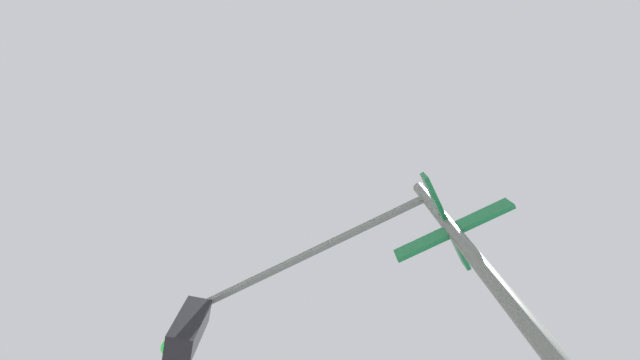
% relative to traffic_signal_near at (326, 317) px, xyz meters
% --- Properties ---
extents(traffic_signal_near, '(2.42, 2.91, 6.45)m').
position_rel_traffic_signal_near_xyz_m(traffic_signal_near, '(0.00, 0.00, 0.00)').
color(traffic_signal_near, '#474C47').
rests_on(traffic_signal_near, ground_plane).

